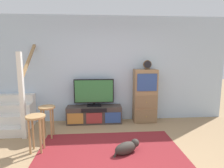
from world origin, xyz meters
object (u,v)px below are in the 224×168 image
at_px(side_cabinet, 145,96).
at_px(dog, 127,147).
at_px(media_console, 94,114).
at_px(desk_clock, 147,65).
at_px(bar_stool_far, 47,114).
at_px(television, 94,92).
at_px(bar_stool_near, 36,125).

bearing_deg(side_cabinet, dog, -113.86).
bearing_deg(media_console, desk_clock, -0.20).
distance_m(bar_stool_far, dog, 1.80).
bearing_deg(side_cabinet, desk_clock, -23.13).
distance_m(television, dog, 1.86).
height_order(media_console, television, television).
height_order(television, side_cabinet, side_cabinet).
bearing_deg(dog, television, 110.21).
height_order(desk_clock, bar_stool_far, desk_clock).
bearing_deg(bar_stool_far, media_console, 39.45).
bearing_deg(bar_stool_near, bar_stool_far, 85.60).
distance_m(desk_clock, bar_stool_near, 2.90).
height_order(desk_clock, dog, desk_clock).
height_order(media_console, side_cabinet, side_cabinet).
bearing_deg(desk_clock, bar_stool_far, -161.09).
xyz_separation_m(media_console, side_cabinet, (1.31, 0.01, 0.46)).
relative_size(television, desk_clock, 4.34).
height_order(bar_stool_far, dog, bar_stool_far).
bearing_deg(bar_stool_far, television, 40.29).
relative_size(bar_stool_near, dog, 1.35).
distance_m(television, desk_clock, 1.50).
bearing_deg(desk_clock, media_console, 179.80).
distance_m(desk_clock, bar_stool_far, 2.63).
distance_m(media_console, dog, 1.71).
height_order(media_console, bar_stool_near, bar_stool_near).
relative_size(bar_stool_far, dog, 1.35).
distance_m(desk_clock, dog, 2.23).
bearing_deg(bar_stool_far, side_cabinet, 19.51).
bearing_deg(media_console, bar_stool_far, -140.55).
height_order(television, bar_stool_near, television).
bearing_deg(television, media_console, -90.00).
bearing_deg(side_cabinet, television, 179.40).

